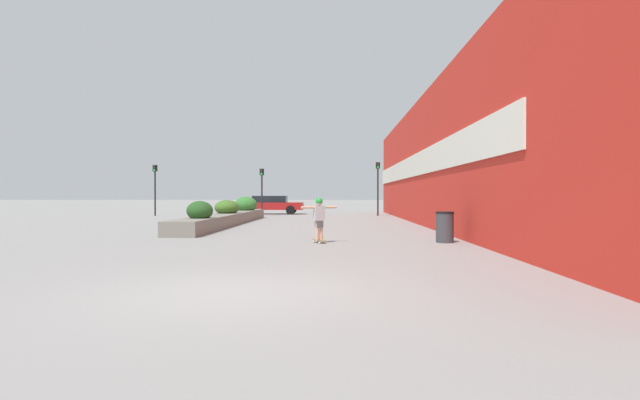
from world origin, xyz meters
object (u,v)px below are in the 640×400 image
skateboarder (319,214)px  trash_bin (445,227)px  traffic_light_far_left (155,181)px  car_leftmost (272,204)px  car_center_left (460,203)px  traffic_light_left (262,183)px  traffic_light_right (378,180)px  skateboard (319,241)px

skateboarder → trash_bin: 3.83m
traffic_light_far_left → car_leftmost: bearing=23.7°
skateboarder → car_center_left: car_center_left is taller
traffic_light_left → traffic_light_right: traffic_light_right is taller
car_leftmost → traffic_light_far_left: bearing=-66.3°
skateboard → car_center_left: car_center_left is taller
traffic_light_left → traffic_light_far_left: bearing=179.2°
traffic_light_far_left → car_center_left: bearing=17.3°
traffic_light_left → traffic_light_far_left: size_ratio=0.92×
traffic_light_right → traffic_light_left: bearing=-174.9°
skateboarder → car_center_left: 28.82m
car_leftmost → skateboard: bearing=10.9°
trash_bin → car_center_left: 27.38m
trash_bin → traffic_light_right: (-0.37, 19.94, 2.07)m
skateboard → car_leftmost: car_leftmost is taller
traffic_light_right → traffic_light_far_left: traffic_light_right is taller
skateboard → car_leftmost: (-4.41, 22.99, 0.68)m
skateboard → traffic_light_right: bearing=51.5°
skateboard → traffic_light_left: traffic_light_left is taller
car_center_left → traffic_light_right: size_ratio=1.16×
skateboarder → traffic_light_right: 20.56m
traffic_light_right → traffic_light_far_left: 15.64m
skateboard → traffic_light_far_left: bearing=93.0°
traffic_light_right → skateboarder: bearing=-99.7°
skateboarder → car_leftmost: size_ratio=0.27×
traffic_light_left → traffic_light_far_left: 7.54m
car_leftmost → traffic_light_left: traffic_light_left is taller
car_center_left → traffic_light_far_left: 24.12m
traffic_light_left → traffic_light_right: size_ratio=0.87×
skateboard → traffic_light_far_left: 23.19m
trash_bin → traffic_light_right: traffic_light_right is taller
skateboard → car_center_left: (10.78, 26.73, 0.74)m
trash_bin → traffic_light_right: bearing=91.1°
car_center_left → traffic_light_left: 17.12m
skateboarder → trash_bin: skateboarder is taller
car_leftmost → traffic_light_right: 8.52m
trash_bin → skateboard: bearing=-176.2°
trash_bin → car_leftmost: 24.18m
car_leftmost → traffic_light_far_left: 8.66m
skateboarder → trash_bin: bearing=-25.0°
traffic_light_left → skateboard: bearing=-76.6°
car_center_left → traffic_light_left: bearing=115.2°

